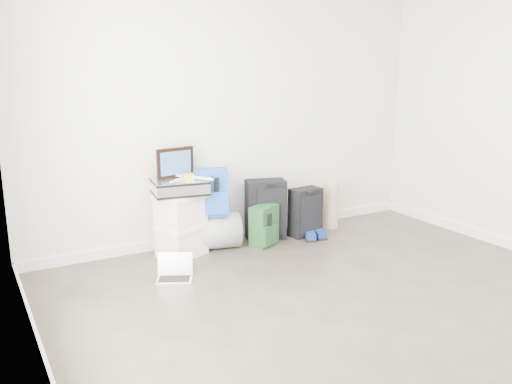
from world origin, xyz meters
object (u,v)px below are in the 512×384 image
briefcase (180,187)px  large_suitcase (266,210)px  duffel_bag (211,232)px  laptop (175,273)px  boxes_stack (181,225)px  carry_on (306,212)px

briefcase → large_suitcase: bearing=12.0°
duffel_bag → laptop: 0.84m
boxes_stack → large_suitcase: large_suitcase is taller
large_suitcase → boxes_stack: bearing=-159.7°
briefcase → carry_on: size_ratio=0.95×
large_suitcase → carry_on: size_ratio=1.21×
briefcase → duffel_bag: bearing=15.8°
large_suitcase → carry_on: (0.42, -0.14, -0.05)m
briefcase → large_suitcase: briefcase is taller
duffel_bag → laptop: size_ratio=1.56×
duffel_bag → laptop: bearing=-123.9°
boxes_stack → carry_on: size_ratio=1.17×
briefcase → carry_on: (1.41, -0.08, -0.43)m
boxes_stack → duffel_bag: bearing=-15.6°
briefcase → boxes_stack: bearing=-67.2°
carry_on → briefcase: bearing=172.0°
duffel_bag → carry_on: (1.08, -0.12, 0.09)m
briefcase → duffel_bag: size_ratio=0.86×
duffel_bag → large_suitcase: size_ratio=0.91×
boxes_stack → briefcase: 0.38m
laptop → briefcase: bearing=88.9°
large_suitcase → briefcase: bearing=-159.7°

